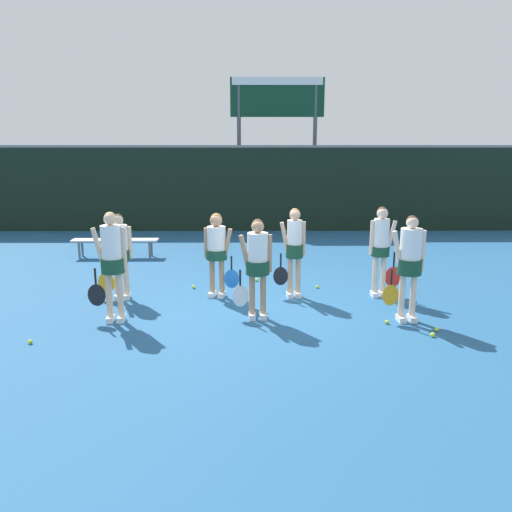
{
  "coord_description": "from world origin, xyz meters",
  "views": [
    {
      "loc": [
        -0.07,
        -8.49,
        2.85
      ],
      "look_at": [
        -0.01,
        0.09,
        0.92
      ],
      "focal_mm": 35.0,
      "sensor_mm": 36.0,
      "label": 1
    }
  ],
  "objects": [
    {
      "name": "bench_courtside",
      "position": [
        -3.59,
        4.09,
        0.41
      ],
      "size": [
        2.19,
        0.39,
        0.47
      ],
      "rotation": [
        0.0,
        0.0,
        0.01
      ],
      "color": "silver",
      "rests_on": "ground_plane"
    },
    {
      "name": "player_6",
      "position": [
        2.35,
        0.68,
        1.01
      ],
      "size": [
        0.64,
        0.34,
        1.72
      ],
      "rotation": [
        0.0,
        0.0,
        0.04
      ],
      "color": "beige",
      "rests_on": "ground_plane"
    },
    {
      "name": "player_1",
      "position": [
        0.01,
        -0.55,
        0.99
      ],
      "size": [
        0.66,
        0.39,
        1.67
      ],
      "rotation": [
        0.0,
        0.0,
        0.05
      ],
      "color": "tan",
      "rests_on": "ground_plane"
    },
    {
      "name": "tennis_ball_6",
      "position": [
        -1.26,
        1.21,
        0.03
      ],
      "size": [
        0.07,
        0.07,
        0.07
      ],
      "primitive_type": "sphere",
      "color": "#CCE033",
      "rests_on": "ground_plane"
    },
    {
      "name": "tennis_ball_0",
      "position": [
        -3.32,
        -1.64,
        0.03
      ],
      "size": [
        0.07,
        0.07,
        0.07
      ],
      "primitive_type": "sphere",
      "color": "#CCE033",
      "rests_on": "ground_plane"
    },
    {
      "name": "player_5",
      "position": [
        0.71,
        0.66,
        0.99
      ],
      "size": [
        0.6,
        0.33,
        1.7
      ],
      "rotation": [
        0.0,
        0.0,
        0.11
      ],
      "color": "tan",
      "rests_on": "ground_plane"
    },
    {
      "name": "tennis_ball_4",
      "position": [
        0.01,
        1.73,
        0.03
      ],
      "size": [
        0.07,
        0.07,
        0.07
      ],
      "primitive_type": "sphere",
      "color": "#CCE033",
      "rests_on": "ground_plane"
    },
    {
      "name": "ground_plane",
      "position": [
        0.0,
        0.0,
        0.0
      ],
      "size": [
        140.0,
        140.0,
        0.0
      ],
      "primitive_type": "plane",
      "color": "#235684"
    },
    {
      "name": "tennis_ball_1",
      "position": [
        2.66,
        -1.42,
        0.04
      ],
      "size": [
        0.07,
        0.07,
        0.07
      ],
      "primitive_type": "sphere",
      "color": "#CCE033",
      "rests_on": "ground_plane"
    },
    {
      "name": "scoreboard",
      "position": [
        0.78,
        9.3,
        3.92
      ],
      "size": [
        3.22,
        0.15,
        5.07
      ],
      "color": "#515156",
      "rests_on": "ground_plane"
    },
    {
      "name": "tennis_ball_5",
      "position": [
        2.8,
        -1.19,
        0.03
      ],
      "size": [
        0.06,
        0.06,
        0.06
      ],
      "primitive_type": "sphere",
      "color": "#CCE033",
      "rests_on": "ground_plane"
    },
    {
      "name": "fence_windscreen",
      "position": [
        0.0,
        8.11,
        1.42
      ],
      "size": [
        60.0,
        0.08,
        2.82
      ],
      "color": "black",
      "rests_on": "ground_plane"
    },
    {
      "name": "player_3",
      "position": [
        -2.54,
        0.55,
        0.93
      ],
      "size": [
        0.65,
        0.36,
        1.61
      ],
      "rotation": [
        0.0,
        0.0,
        0.18
      ],
      "color": "beige",
      "rests_on": "ground_plane"
    },
    {
      "name": "tennis_ball_2",
      "position": [
        1.25,
        1.21,
        0.03
      ],
      "size": [
        0.06,
        0.06,
        0.06
      ],
      "primitive_type": "sphere",
      "color": "#CCE033",
      "rests_on": "ground_plane"
    },
    {
      "name": "tennis_ball_3",
      "position": [
        2.11,
        -0.85,
        0.03
      ],
      "size": [
        0.07,
        0.07,
        0.07
      ],
      "primitive_type": "sphere",
      "color": "#CCE033",
      "rests_on": "ground_plane"
    },
    {
      "name": "player_0",
      "position": [
        -2.33,
        -0.68,
        1.07
      ],
      "size": [
        0.65,
        0.37,
        1.81
      ],
      "rotation": [
        0.0,
        0.0,
        0.1
      ],
      "color": "beige",
      "rests_on": "ground_plane"
    },
    {
      "name": "player_2",
      "position": [
        2.46,
        -0.69,
        1.04
      ],
      "size": [
        0.66,
        0.39,
        1.75
      ],
      "rotation": [
        0.0,
        0.0,
        0.06
      ],
      "color": "beige",
      "rests_on": "ground_plane"
    },
    {
      "name": "player_4",
      "position": [
        -0.74,
        0.67,
        0.96
      ],
      "size": [
        0.66,
        0.4,
        1.6
      ],
      "rotation": [
        0.0,
        0.0,
        -0.21
      ],
      "color": "tan",
      "rests_on": "ground_plane"
    }
  ]
}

